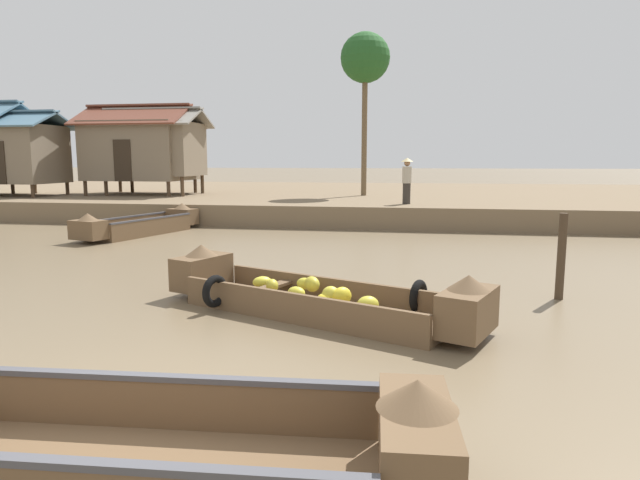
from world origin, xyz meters
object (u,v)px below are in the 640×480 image
(banana_boat, at_px, (314,296))
(stilt_house_mid_right, at_px, (141,150))
(cargo_boat_upstream, at_px, (141,225))
(mooring_post, at_px, (561,257))
(vendor_person, at_px, (407,178))
(stilt_house_right, at_px, (154,148))
(viewer_boat, at_px, (40,445))
(stilt_house_mid_left, at_px, (19,153))
(palm_tree_near, at_px, (365,60))

(banana_boat, bearing_deg, stilt_house_mid_right, 125.02)
(cargo_boat_upstream, xyz_separation_m, mooring_post, (11.08, -6.40, 0.43))
(vendor_person, bearing_deg, cargo_boat_upstream, -154.90)
(stilt_house_mid_right, xyz_separation_m, stilt_house_right, (0.72, -0.14, 0.08))
(viewer_boat, xyz_separation_m, stilt_house_mid_right, (-9.80, 20.41, 2.56))
(banana_boat, distance_m, stilt_house_mid_right, 19.36)
(stilt_house_mid_left, height_order, vendor_person, stilt_house_mid_left)
(stilt_house_right, relative_size, palm_tree_near, 0.67)
(viewer_boat, distance_m, stilt_house_mid_right, 22.78)
(stilt_house_right, relative_size, vendor_person, 2.85)
(stilt_house_mid_right, distance_m, stilt_house_right, 0.74)
(stilt_house_right, bearing_deg, stilt_house_mid_right, 169.07)
(viewer_boat, height_order, stilt_house_mid_left, stilt_house_mid_left)
(cargo_boat_upstream, distance_m, palm_tree_near, 12.37)
(stilt_house_mid_left, bearing_deg, viewer_boat, -51.69)
(stilt_house_mid_right, height_order, palm_tree_near, palm_tree_near)
(palm_tree_near, bearing_deg, stilt_house_mid_right, -175.80)
(stilt_house_mid_left, distance_m, vendor_person, 17.13)
(stilt_house_mid_left, distance_m, mooring_post, 23.25)
(vendor_person, xyz_separation_m, mooring_post, (2.74, -10.31, -0.97))
(banana_boat, distance_m, stilt_house_right, 18.86)
(cargo_boat_upstream, relative_size, mooring_post, 3.23)
(stilt_house_mid_right, bearing_deg, palm_tree_near, 4.20)
(vendor_person, bearing_deg, stilt_house_mid_left, 173.94)
(viewer_boat, xyz_separation_m, stilt_house_mid_left, (-14.55, 18.42, 2.41))
(banana_boat, relative_size, palm_tree_near, 0.75)
(stilt_house_mid_left, distance_m, palm_tree_near, 15.81)
(viewer_boat, distance_m, cargo_boat_upstream, 14.01)
(stilt_house_mid_left, bearing_deg, cargo_boat_upstream, -33.41)
(viewer_boat, bearing_deg, banana_boat, 75.42)
(mooring_post, bearing_deg, viewer_boat, -129.48)
(palm_tree_near, bearing_deg, stilt_house_right, -174.65)
(cargo_boat_upstream, height_order, stilt_house_mid_right, stilt_house_mid_right)
(cargo_boat_upstream, distance_m, mooring_post, 12.81)
(banana_boat, xyz_separation_m, palm_tree_near, (-0.72, 16.48, 6.39))
(banana_boat, height_order, vendor_person, vendor_person)
(banana_boat, xyz_separation_m, mooring_post, (3.97, 1.62, 0.45))
(stilt_house_mid_right, distance_m, mooring_post, 20.69)
(viewer_boat, relative_size, stilt_house_mid_left, 1.54)
(stilt_house_mid_left, distance_m, stilt_house_mid_right, 5.16)
(stilt_house_mid_right, relative_size, mooring_post, 3.41)
(banana_boat, height_order, mooring_post, mooring_post)
(cargo_boat_upstream, bearing_deg, stilt_house_mid_left, 146.59)
(stilt_house_right, relative_size, mooring_post, 3.18)
(vendor_person, bearing_deg, stilt_house_right, 162.44)
(banana_boat, bearing_deg, palm_tree_near, 92.52)
(viewer_boat, relative_size, cargo_boat_upstream, 1.26)
(banana_boat, bearing_deg, vendor_person, 84.08)
(banana_boat, distance_m, vendor_person, 12.08)
(banana_boat, xyz_separation_m, stilt_house_right, (-10.29, 15.58, 2.63))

